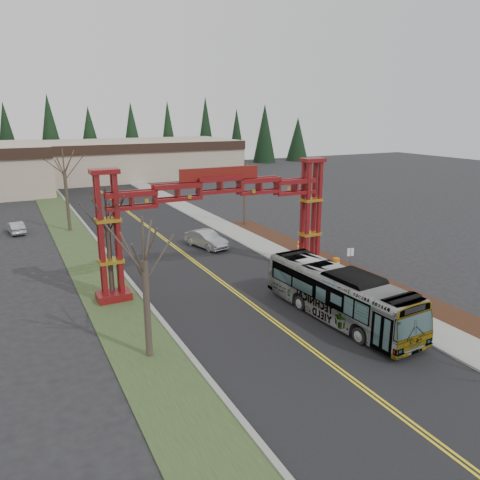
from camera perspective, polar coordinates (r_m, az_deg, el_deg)
ground at (r=22.17m, az=18.68°, el=-19.47°), size 200.00×200.00×0.00m
road at (r=41.58m, az=-6.37°, el=-2.04°), size 12.00×110.00×0.02m
lane_line_left at (r=41.54m, az=-6.52°, el=-2.04°), size 0.12×100.00×0.01m
lane_line_right at (r=41.62m, az=-6.22°, el=-2.00°), size 0.12×100.00×0.01m
curb_right at (r=43.98m, az=1.14°, el=-0.89°), size 0.30×110.00×0.15m
sidewalk_right at (r=44.65m, az=2.78°, el=-0.65°), size 2.60×110.00×0.14m
landscape_strip at (r=34.92m, az=18.94°, el=-6.17°), size 2.60×50.00×0.12m
grass_median at (r=39.66m, az=-17.26°, el=-3.48°), size 4.00×110.00×0.08m
curb_left at (r=39.96m, az=-14.66°, el=-3.09°), size 0.30×110.00×0.15m
gateway_arch at (r=33.83m, az=-2.46°, el=4.45°), size 18.20×1.60×8.90m
retail_building_east at (r=95.63m, az=-12.58°, el=9.67°), size 38.00×20.30×7.00m
conifer_treeline at (r=105.36m, az=-19.61°, el=11.28°), size 116.10×5.60×13.00m
transit_bus at (r=29.32m, az=12.01°, el=-6.52°), size 3.46×11.74×3.23m
silver_sedan at (r=44.12m, az=-4.15°, el=0.11°), size 2.89×5.14×1.60m
parked_car_far_a at (r=54.51m, az=-25.67°, el=1.38°), size 1.89×4.00×1.27m
bare_tree_median_near at (r=23.60m, az=-11.59°, el=-2.57°), size 3.42×3.42×7.52m
bare_tree_median_mid at (r=31.92m, az=-15.90°, el=2.05°), size 3.37×3.37×7.60m
bare_tree_median_far at (r=52.38m, az=-20.63°, el=7.79°), size 3.52×3.52×8.73m
bare_tree_right_far at (r=51.96m, az=0.56°, el=7.46°), size 3.07×3.07×7.30m
street_sign at (r=37.00m, az=13.29°, el=-1.93°), size 0.51×0.18×2.28m
barrel_south at (r=38.52m, az=11.64°, el=-2.91°), size 0.55×0.55×1.02m
barrel_mid at (r=41.54m, az=8.02°, el=-1.45°), size 0.51×0.51×0.94m
barrel_north at (r=42.54m, az=7.40°, el=-0.92°), size 0.59×0.59×1.08m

